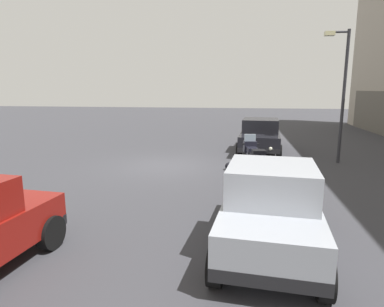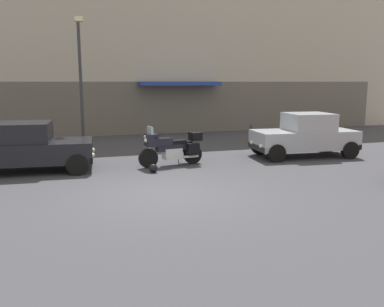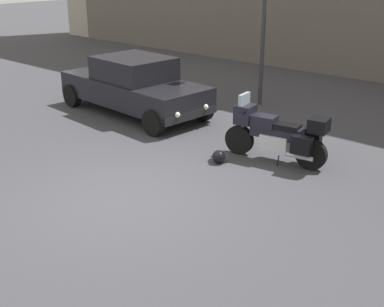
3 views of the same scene
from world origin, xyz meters
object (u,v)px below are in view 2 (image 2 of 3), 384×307
object	(u,v)px
motorcycle	(172,148)
helmet	(153,168)
bollard_curbside	(251,133)
streetlamp_curbside	(80,73)
car_sedan_far	(18,147)
car_hatchback_near	(305,135)

from	to	relation	value
motorcycle	helmet	distance (m)	1.29
motorcycle	bollard_curbside	bearing A→B (deg)	-148.42
streetlamp_curbside	bollard_curbside	xyz separation A→B (m)	(7.59, 0.73, -2.67)
helmet	car_sedan_far	distance (m)	4.24
motorcycle	car_sedan_far	size ratio (longest dim) A/B	0.48
motorcycle	helmet	bearing A→B (deg)	36.88
car_sedan_far	bollard_curbside	world-z (taller)	car_sedan_far
car_hatchback_near	car_sedan_far	xyz separation A→B (m)	(-10.00, 0.32, -0.03)
streetlamp_curbside	bollard_curbside	size ratio (longest dim) A/B	6.15
streetlamp_curbside	bollard_curbside	distance (m)	8.08
bollard_curbside	motorcycle	bearing A→B (deg)	-139.92
helmet	car_sedan_far	size ratio (longest dim) A/B	0.06
helmet	streetlamp_curbside	xyz separation A→B (m)	(-1.89, 4.21, 2.98)
car_sedan_far	streetlamp_curbside	world-z (taller)	streetlamp_curbside
motorcycle	streetlamp_curbside	distance (m)	5.00
motorcycle	bollard_curbside	size ratio (longest dim) A/B	2.68
car_hatchback_near	bollard_curbside	world-z (taller)	car_hatchback_near
motorcycle	car_hatchback_near	world-z (taller)	car_hatchback_near
car_hatchback_near	bollard_curbside	xyz separation A→B (m)	(-0.33, 3.95, -0.36)
motorcycle	car_sedan_far	xyz separation A→B (m)	(-4.81, 0.47, 0.16)
car_hatchback_near	car_sedan_far	world-z (taller)	car_hatchback_near
motorcycle	car_hatchback_near	bearing A→B (deg)	173.11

